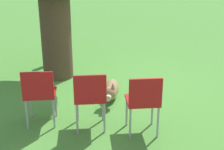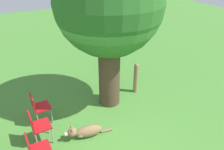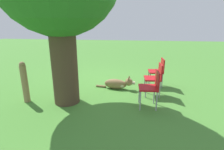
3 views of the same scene
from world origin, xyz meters
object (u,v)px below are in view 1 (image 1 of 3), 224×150
at_px(red_chair_1, 90,96).
at_px(red_chair_2, 39,92).
at_px(dog, 111,90).
at_px(fence_post, 57,41).
at_px(red_chair_0, 143,99).

distance_m(red_chair_1, red_chair_2, 0.74).
relative_size(dog, fence_post, 1.16).
height_order(red_chair_1, red_chair_2, same).
distance_m(red_chair_0, red_chair_2, 1.48).
bearing_deg(dog, red_chair_1, -10.44).
relative_size(dog, red_chair_1, 1.36).
xyz_separation_m(dog, fence_post, (2.19, 1.17, 0.35)).
height_order(fence_post, red_chair_1, fence_post).
xyz_separation_m(dog, red_chair_2, (-0.86, 1.05, 0.36)).
height_order(dog, red_chair_2, red_chair_2).
relative_size(dog, red_chair_0, 1.36).
bearing_deg(fence_post, red_chair_1, -165.27).
bearing_deg(red_chair_0, red_chair_1, 74.98).
bearing_deg(red_chair_2, dog, -53.50).
bearing_deg(fence_post, red_chair_2, -177.77).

